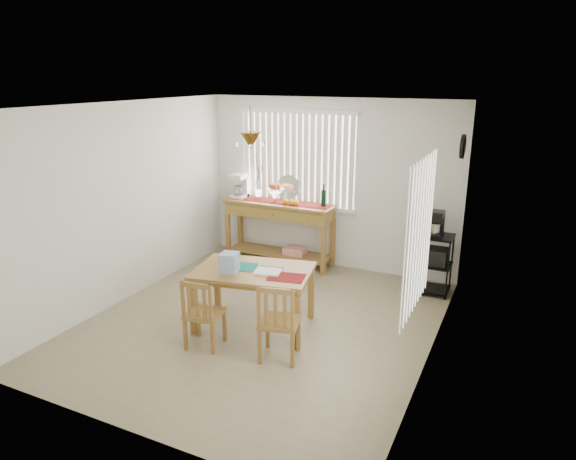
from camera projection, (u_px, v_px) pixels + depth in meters
The scene contains 10 objects.
ground at pixel (261, 323), 6.30m from camera, with size 4.00×4.50×0.01m, color gray.
room_shell at pixel (260, 187), 5.81m from camera, with size 4.20×4.70×2.70m.
sideboard at pixel (280, 218), 8.08m from camera, with size 1.78×0.50×1.00m.
sideboard_items at pixel (263, 190), 8.10m from camera, with size 1.69×0.43×0.77m.
wire_cart at pixel (433, 258), 7.02m from camera, with size 0.49×0.39×0.84m.
cart_items at pixel (436, 224), 6.88m from camera, with size 0.20×0.24×0.35m.
dining_table at pixel (254, 276), 6.04m from camera, with size 1.50×1.12×0.73m.
table_items at pixel (239, 265), 5.91m from camera, with size 1.11×0.50×0.23m.
chair_left at pixel (203, 314), 5.63m from camera, with size 0.43×0.43×0.82m.
chair_right at pixel (279, 322), 5.37m from camera, with size 0.49×0.49×0.88m.
Camera 1 is at (2.74, -5.00, 2.93)m, focal length 32.00 mm.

